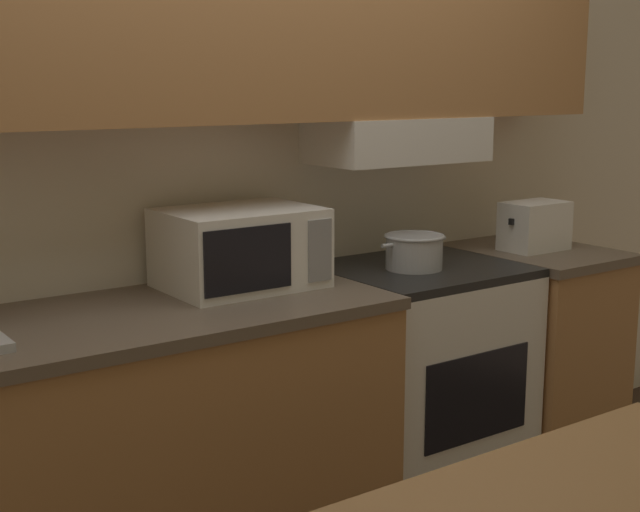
% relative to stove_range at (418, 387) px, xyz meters
% --- Properties ---
extents(wall_back, '(5.43, 0.38, 2.55)m').
position_rel_stove_range_xyz_m(wall_back, '(-0.66, 0.24, 1.06)').
color(wall_back, silver).
rests_on(wall_back, ground_plane).
extents(lower_counter_main, '(1.86, 0.66, 0.92)m').
position_rel_stove_range_xyz_m(lower_counter_main, '(-1.28, -0.02, 0.00)').
color(lower_counter_main, '#B27A47').
rests_on(lower_counter_main, ground_plane).
extents(lower_counter_right_stub, '(0.50, 0.66, 0.92)m').
position_rel_stove_range_xyz_m(lower_counter_right_stub, '(0.59, -0.02, 0.00)').
color(lower_counter_right_stub, '#B27A47').
rests_on(lower_counter_right_stub, ground_plane).
extents(stove_range, '(0.68, 0.61, 0.92)m').
position_rel_stove_range_xyz_m(stove_range, '(0.00, 0.00, 0.00)').
color(stove_range, white).
rests_on(stove_range, ground_plane).
extents(cooking_pot, '(0.29, 0.21, 0.12)m').
position_rel_stove_range_xyz_m(cooking_pot, '(-0.06, -0.03, 0.52)').
color(cooking_pot, '#B7BABF').
rests_on(cooking_pot, stove_range).
extents(microwave, '(0.48, 0.37, 0.25)m').
position_rel_stove_range_xyz_m(microwave, '(-0.70, 0.09, 0.58)').
color(microwave, white).
rests_on(microwave, lower_counter_main).
extents(toaster, '(0.27, 0.17, 0.19)m').
position_rel_stove_range_xyz_m(toaster, '(0.57, -0.02, 0.55)').
color(toaster, white).
rests_on(toaster, lower_counter_right_stub).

